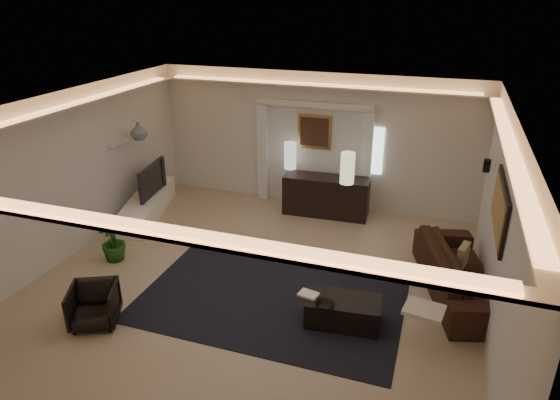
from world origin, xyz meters
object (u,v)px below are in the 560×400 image
(coffee_table, at_px, (343,311))
(armchair, at_px, (94,305))
(sofa, at_px, (461,272))
(console, at_px, (326,197))

(coffee_table, distance_m, armchair, 3.56)
(coffee_table, bearing_deg, armchair, -167.19)
(sofa, xyz_separation_m, armchair, (-4.94, -2.52, -0.06))
(console, distance_m, armchair, 5.22)
(armchair, bearing_deg, coffee_table, -6.82)
(coffee_table, height_order, armchair, armchair)
(coffee_table, bearing_deg, sofa, 35.10)
(sofa, height_order, coffee_table, sofa)
(sofa, relative_size, armchair, 3.78)
(armchair, bearing_deg, sofa, 1.40)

